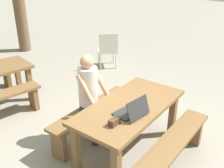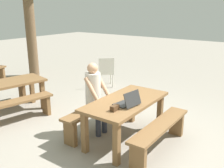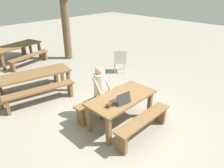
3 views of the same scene
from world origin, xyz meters
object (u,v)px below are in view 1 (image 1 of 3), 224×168
Objects in this scene: plastic_chair at (108,50)px; small_pouch at (114,122)px; laptop at (132,111)px; picnic_table_front at (130,113)px; person_seated at (90,93)px.

small_pouch is at bearing 83.13° from plastic_chair.
laptop is at bearing -9.26° from small_pouch.
laptop is 0.45× the size of plastic_chair.
small_pouch is (-0.48, -0.11, 0.16)m from picnic_table_front.
person_seated is (-0.08, 0.60, 0.14)m from picnic_table_front.
laptop is at bearing -97.84° from person_seated.
laptop reaches higher than plastic_chair.
laptop is 0.30× the size of person_seated.
laptop is (-0.19, -0.16, 0.18)m from picnic_table_front.
plastic_chair is (2.80, 2.27, -0.32)m from small_pouch.
picnic_table_front is at bearing 12.40° from small_pouch.
small_pouch is at bearing -119.49° from person_seated.
picnic_table_front is 0.63m from person_seated.
plastic_chair is (2.51, 2.32, -0.34)m from laptop.
plastic_chair reaches higher than picnic_table_front.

